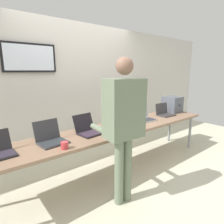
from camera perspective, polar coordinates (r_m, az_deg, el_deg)
The scene contains 11 objects.
ground at distance 3.28m, azimuth 1.47°, elevation -17.17°, with size 8.00×8.00×0.04m, color beige.
back_wall at distance 3.79m, azimuth -9.82°, elevation 6.87°, with size 8.00×0.11×2.47m.
workbench at distance 3.00m, azimuth 1.54°, elevation -5.45°, with size 3.77×0.70×0.72m.
equipment_box at distance 4.28m, azimuth 17.58°, elevation 2.25°, with size 0.33×0.36×0.33m.
laptop_station_1 at distance 2.49m, azimuth -17.90°, elevation -7.39°, with size 0.36×0.36×0.26m.
laptop_station_2 at distance 2.73m, azimuth -7.18°, elevation -5.16°, with size 0.35×0.38×0.26m.
laptop_station_3 at distance 3.09m, azimuth 2.45°, elevation -3.14°, with size 0.36×0.34×0.21m.
laptop_station_4 at distance 3.48m, azimuth 9.80°, elevation -1.37°, with size 0.33×0.32×0.26m.
laptop_station_5 at distance 3.91m, azimuth 15.51°, elevation -0.18°, with size 0.35×0.28×0.23m.
person at distance 2.17m, azimuth 3.45°, elevation -2.09°, with size 0.47×0.62×1.74m.
coffee_mug at distance 2.26m, azimuth -14.03°, elevation -9.69°, with size 0.08×0.08×0.08m.
Camera 1 is at (-1.85, -2.17, 1.60)m, focal length 30.46 mm.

